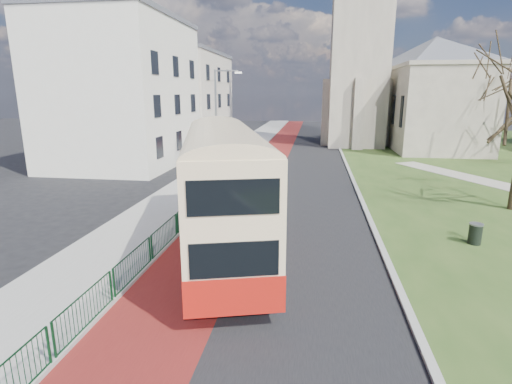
# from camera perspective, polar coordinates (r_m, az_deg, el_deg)

# --- Properties ---
(ground) EXTENTS (160.00, 160.00, 0.00)m
(ground) POSITION_cam_1_polar(r_m,az_deg,el_deg) (14.57, -5.07, -12.21)
(ground) COLOR black
(ground) RESTS_ON ground
(road_carriageway) EXTENTS (9.00, 120.00, 0.01)m
(road_carriageway) POSITION_cam_1_polar(r_m,az_deg,el_deg) (33.36, 5.37, 2.88)
(road_carriageway) COLOR black
(road_carriageway) RESTS_ON ground
(bus_lane) EXTENTS (3.40, 120.00, 0.01)m
(bus_lane) POSITION_cam_1_polar(r_m,az_deg,el_deg) (33.60, 0.77, 3.02)
(bus_lane) COLOR #591414
(bus_lane) RESTS_ON ground
(pavement_west) EXTENTS (4.00, 120.00, 0.12)m
(pavement_west) POSITION_cam_1_polar(r_m,az_deg,el_deg) (34.28, -5.55, 3.27)
(pavement_west) COLOR gray
(pavement_west) RESTS_ON ground
(kerb_west) EXTENTS (0.25, 120.00, 0.13)m
(kerb_west) POSITION_cam_1_polar(r_m,az_deg,el_deg) (33.87, -2.26, 3.20)
(kerb_west) COLOR #999993
(kerb_west) RESTS_ON ground
(kerb_east) EXTENTS (0.25, 80.00, 0.13)m
(kerb_east) POSITION_cam_1_polar(r_m,az_deg,el_deg) (35.40, 13.02, 3.32)
(kerb_east) COLOR #999993
(kerb_east) RESTS_ON ground
(pedestrian_railing) EXTENTS (0.07, 24.00, 1.12)m
(pedestrian_railing) POSITION_cam_1_polar(r_m,az_deg,el_deg) (18.71, -11.12, -4.53)
(pedestrian_railing) COLOR #0C371A
(pedestrian_railing) RESTS_ON ground
(gothic_church) EXTENTS (16.38, 18.00, 40.00)m
(gothic_church) POSITION_cam_1_polar(r_m,az_deg,el_deg) (52.00, 20.04, 20.66)
(gothic_church) COLOR gray
(gothic_church) RESTS_ON ground
(street_block_near) EXTENTS (10.30, 14.30, 13.00)m
(street_block_near) POSITION_cam_1_polar(r_m,az_deg,el_deg) (38.69, -18.48, 13.47)
(street_block_near) COLOR silver
(street_block_near) RESTS_ON ground
(street_block_far) EXTENTS (10.30, 16.30, 11.50)m
(street_block_far) POSITION_cam_1_polar(r_m,az_deg,el_deg) (53.51, -10.63, 13.10)
(street_block_far) COLOR beige
(street_block_far) RESTS_ON ground
(streetlamp) EXTENTS (2.13, 0.18, 8.00)m
(streetlamp) POSITION_cam_1_polar(r_m,az_deg,el_deg) (31.64, -5.45, 10.66)
(streetlamp) COLOR gray
(streetlamp) RESTS_ON pavement_west
(bus) EXTENTS (5.88, 12.25, 4.99)m
(bus) POSITION_cam_1_polar(r_m,az_deg,el_deg) (16.04, -4.73, 1.10)
(bus) COLOR #AA170F
(bus) RESTS_ON ground
(litter_bin) EXTENTS (0.61, 0.61, 0.92)m
(litter_bin) POSITION_cam_1_polar(r_m,az_deg,el_deg) (19.74, 28.84, -5.23)
(litter_bin) COLOR black
(litter_bin) RESTS_ON grass_green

